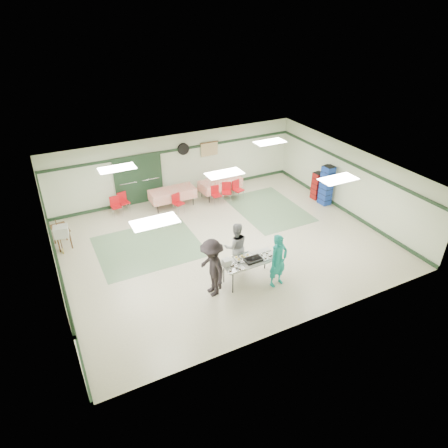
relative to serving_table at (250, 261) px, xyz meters
name	(u,v)px	position (x,y,z in m)	size (l,w,h in m)	color
floor	(224,243)	(0.26, 2.23, -0.71)	(11.00, 11.00, 0.00)	beige
ceiling	(224,173)	(0.26, 2.23, 1.99)	(11.00, 11.00, 0.00)	silver
wall_back	(177,165)	(0.26, 6.73, 0.64)	(11.00, 11.00, 0.00)	beige
wall_front	(304,285)	(0.26, -2.27, 0.64)	(11.00, 11.00, 0.00)	beige
wall_left	(53,250)	(-5.24, 2.23, 0.64)	(9.00, 9.00, 0.00)	beige
wall_right	(349,180)	(5.76, 2.23, 0.64)	(9.00, 9.00, 0.00)	beige
trim_back	(176,150)	(0.26, 6.70, 1.34)	(11.00, 0.06, 0.10)	#1C331F
baseboard_back	(179,193)	(0.26, 6.70, -0.65)	(11.00, 0.06, 0.12)	#1C331F
trim_left	(49,229)	(-5.21, 2.23, 1.34)	(9.00, 0.06, 0.10)	#1C331F
baseboard_left	(63,285)	(-5.21, 2.23, -0.65)	(9.00, 0.06, 0.12)	#1C331F
trim_right	(351,164)	(5.73, 2.23, 1.34)	(9.00, 0.06, 0.10)	#1C331F
baseboard_right	(343,209)	(5.73, 2.23, -0.65)	(9.00, 0.06, 0.12)	#1C331F
green_patch_a	(148,246)	(-2.24, 3.23, -0.71)	(3.50, 3.00, 0.01)	slate
green_patch_b	(269,209)	(3.06, 3.73, -0.71)	(2.50, 3.50, 0.01)	slate
double_door_left	(128,182)	(-1.94, 6.67, 0.34)	(0.90, 0.06, 2.10)	gray
double_door_right	(150,178)	(-0.99, 6.67, 0.34)	(0.90, 0.06, 2.10)	gray
door_frame	(139,180)	(-1.47, 6.65, 0.34)	(2.00, 0.03, 2.15)	#1C331F
wall_fan	(183,149)	(0.56, 6.67, 1.34)	(0.50, 0.50, 0.10)	black
scroll_banner	(209,149)	(1.76, 6.67, 1.14)	(0.80, 0.02, 0.60)	tan
serving_table	(250,261)	(0.00, 0.00, 0.00)	(1.76, 0.75, 0.76)	#B6B6B1
sheet_tray_right	(267,256)	(0.56, -0.07, 0.06)	(0.53, 0.40, 0.02)	silver
sheet_tray_mid	(244,258)	(-0.12, 0.16, 0.06)	(0.60, 0.45, 0.02)	silver
sheet_tray_left	(235,268)	(-0.63, -0.17, 0.06)	(0.54, 0.41, 0.02)	silver
baking_pan	(253,260)	(0.07, -0.08, 0.09)	(0.53, 0.33, 0.08)	black
foam_box_stack	(227,262)	(-0.76, 0.07, 0.16)	(0.24, 0.22, 0.22)	white
volunteer_teal	(278,261)	(0.65, -0.53, 0.15)	(0.63, 0.41, 1.72)	teal
volunteer_grey	(236,246)	(-0.07, 0.78, 0.10)	(0.79, 0.61, 1.62)	gray
volunteer_dark	(212,268)	(-1.29, -0.04, 0.21)	(1.19, 0.69, 1.85)	black
dining_table_a	(220,184)	(1.83, 5.75, -0.14)	(1.93, 1.04, 0.77)	red
dining_table_b	(173,194)	(-0.37, 5.75, -0.14)	(1.87, 0.86, 0.77)	red
chair_a	(226,190)	(1.83, 5.18, -0.20)	(0.51, 0.51, 0.84)	red
chair_b	(216,193)	(1.33, 5.18, -0.23)	(0.38, 0.38, 0.79)	red
chair_c	(237,188)	(2.35, 5.18, -0.20)	(0.47, 0.47, 0.83)	red
chair_d	(177,201)	(-0.38, 5.18, -0.23)	(0.47, 0.47, 0.80)	red
chair_loose_a	(123,200)	(-2.31, 6.23, -0.22)	(0.44, 0.44, 0.82)	red
chair_loose_b	(115,204)	(-2.67, 6.03, -0.22)	(0.39, 0.39, 0.80)	red
crate_stack_blue_a	(325,185)	(5.41, 3.15, 0.12)	(0.37, 0.37, 1.67)	#1A3BA0
crate_stack_red	(317,186)	(5.41, 3.65, -0.12)	(0.37, 0.37, 1.19)	maroon
crate_stack_blue_b	(327,186)	(5.41, 3.04, 0.14)	(0.38, 0.38, 1.71)	#1A3BA0
printer_table	(60,231)	(-4.89, 4.62, -0.09)	(0.62, 0.85, 0.74)	brown
office_printer	(61,231)	(-4.89, 4.01, 0.21)	(0.46, 0.40, 0.36)	#AAABA6
broom	(59,235)	(-4.97, 4.26, -0.04)	(0.03, 0.03, 1.29)	brown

